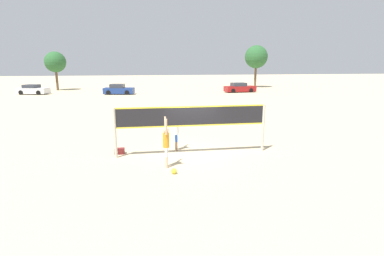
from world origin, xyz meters
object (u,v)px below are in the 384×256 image
object	(u,v)px
volleyball_net	(192,121)
player_blocker	(176,130)
parked_car_far	(119,90)
parked_car_near	(240,88)
gear_bag	(120,151)
tree_left_cluster	(256,57)
player_spiker	(166,141)
volleyball	(174,171)
tree_right_cluster	(55,62)
parked_car_mid	(33,90)

from	to	relation	value
volleyball_net	player_blocker	distance (m)	1.19
parked_car_far	player_blocker	bearing A→B (deg)	-71.14
player_blocker	parked_car_near	bearing A→B (deg)	156.01
gear_bag	tree_left_cluster	size ratio (longest dim) A/B	0.06
player_spiker	player_blocker	size ratio (longest dim) A/B	1.05
volleyball	parked_car_near	world-z (taller)	parked_car_near
gear_bag	parked_car_near	bearing A→B (deg)	61.75
volleyball_net	tree_right_cluster	bearing A→B (deg)	112.55
gear_bag	parked_car_mid	xyz separation A→B (m)	(-14.36, 31.95, 0.50)
player_spiker	parked_car_far	size ratio (longest dim) A/B	0.49
parked_car_far	tree_right_cluster	world-z (taller)	tree_right_cluster
player_spiker	tree_left_cluster	distance (m)	45.98
volleyball_net	parked_car_far	world-z (taller)	volleyball_net
parked_car_mid	tree_left_cluster	distance (m)	37.39
volleyball_net	player_spiker	size ratio (longest dim) A/B	3.42
parked_car_near	tree_right_cluster	bearing A→B (deg)	158.12
parked_car_mid	parked_car_far	bearing A→B (deg)	3.85
gear_bag	tree_left_cluster	bearing A→B (deg)	60.43
parked_car_near	volleyball	bearing A→B (deg)	-118.17
tree_right_cluster	parked_car_near	bearing A→B (deg)	-16.21
parked_car_mid	tree_right_cluster	size ratio (longest dim) A/B	0.72
volleyball_net	parked_car_mid	world-z (taller)	volleyball_net
volleyball_net	tree_left_cluster	size ratio (longest dim) A/B	0.98
parked_car_near	tree_right_cluster	distance (m)	30.24
volleyball_net	gear_bag	xyz separation A→B (m)	(-3.55, 0.60, -1.51)
parked_car_mid	parked_car_far	size ratio (longest dim) A/B	1.01
volleyball	gear_bag	bearing A→B (deg)	126.74
player_blocker	parked_car_mid	distance (m)	36.13
volleyball	tree_left_cluster	bearing A→B (deg)	64.93
parked_car_mid	parked_car_far	distance (m)	12.41
volleyball	volleyball_net	bearing A→B (deg)	65.62
gear_bag	parked_car_near	size ratio (longest dim) A/B	0.10
parked_car_far	tree_left_cluster	distance (m)	26.26
gear_bag	parked_car_near	world-z (taller)	parked_car_near
player_blocker	parked_car_mid	world-z (taller)	player_blocker
player_blocker	player_spiker	bearing A→B (deg)	-15.83
parked_car_far	tree_left_cluster	bearing A→B (deg)	29.77
player_spiker	player_blocker	world-z (taller)	player_spiker
gear_bag	tree_right_cluster	xyz separation A→B (m)	(-12.65, 38.43, 4.43)
gear_bag	tree_left_cluster	world-z (taller)	tree_left_cluster
parked_car_near	tree_left_cluster	size ratio (longest dim) A/B	0.64
parked_car_far	tree_right_cluster	xyz separation A→B (m)	(-10.53, 8.55, 3.90)
gear_bag	parked_car_far	distance (m)	29.96
parked_car_far	tree_right_cluster	size ratio (longest dim) A/B	0.71
player_spiker	volleyball	size ratio (longest dim) A/B	9.35
volleyball	parked_car_far	world-z (taller)	parked_car_far
player_spiker	parked_car_mid	distance (m)	38.04
player_blocker	parked_car_far	xyz separation A→B (m)	(-4.97, 29.70, -0.42)
player_blocker	parked_car_near	size ratio (longest dim) A/B	0.42
tree_left_cluster	parked_car_near	bearing A→B (deg)	-123.82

